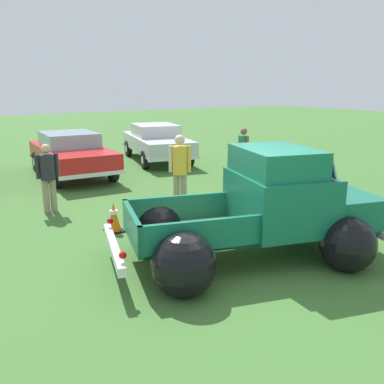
# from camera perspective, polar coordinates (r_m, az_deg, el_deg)

# --- Properties ---
(ground_plane) EXTENTS (80.00, 80.00, 0.00)m
(ground_plane) POSITION_cam_1_polar(r_m,az_deg,el_deg) (7.50, 6.99, -8.86)
(ground_plane) COLOR #3D6B2D
(vintage_pickup_truck) EXTENTS (4.97, 3.70, 1.96)m
(vintage_pickup_truck) POSITION_cam_1_polar(r_m,az_deg,el_deg) (7.40, 9.92, -3.05)
(vintage_pickup_truck) COLOR black
(vintage_pickup_truck) RESTS_ON ground
(show_car_1) EXTENTS (2.16, 4.69, 1.43)m
(show_car_1) POSITION_cam_1_polar(r_m,az_deg,el_deg) (14.42, -16.14, 5.22)
(show_car_1) COLOR black
(show_car_1) RESTS_ON ground
(show_car_2) EXTENTS (2.88, 4.95, 1.43)m
(show_car_2) POSITION_cam_1_polar(r_m,az_deg,el_deg) (16.74, -4.89, 6.94)
(show_car_2) COLOR black
(show_car_2) RESTS_ON ground
(spectator_0) EXTENTS (0.53, 0.36, 1.63)m
(spectator_0) POSITION_cam_1_polar(r_m,az_deg,el_deg) (10.35, -19.06, 2.33)
(spectator_0) COLOR gray
(spectator_0) RESTS_ON ground
(spectator_1) EXTENTS (0.38, 0.54, 1.63)m
(spectator_1) POSITION_cam_1_polar(r_m,az_deg,el_deg) (13.48, 7.00, 5.68)
(spectator_1) COLOR #4C4742
(spectator_1) RESTS_ON ground
(spectator_2) EXTENTS (0.49, 0.47, 1.82)m
(spectator_2) POSITION_cam_1_polar(r_m,az_deg,el_deg) (9.93, -1.66, 3.38)
(spectator_2) COLOR gray
(spectator_2) RESTS_ON ground
(lane_cone_0) EXTENTS (0.36, 0.36, 0.63)m
(lane_cone_0) POSITION_cam_1_polar(r_m,az_deg,el_deg) (8.75, -10.60, -3.39)
(lane_cone_0) COLOR black
(lane_cone_0) RESTS_ON ground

